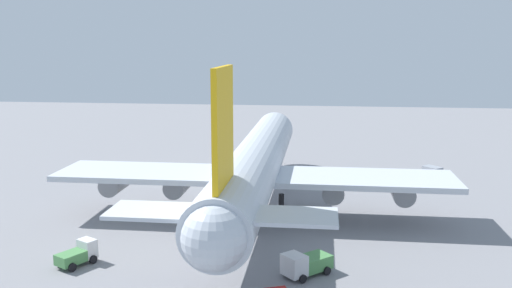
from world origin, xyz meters
name	(u,v)px	position (x,y,z in m)	size (l,w,h in m)	color
ground_plane	(256,211)	(0.00, 0.00, 0.00)	(252.46, 252.46, 0.00)	gray
cargo_airplane	(256,164)	(-0.14, 0.00, 6.38)	(63.12, 50.56, 20.23)	silver
pushback_tractor	(78,254)	(-20.34, 15.72, 1.10)	(4.44, 3.66, 2.33)	silver
maintenance_van	(305,264)	(-20.29, -7.23, 1.19)	(5.06, 5.17, 2.41)	silver
cargo_container_fore	(432,171)	(23.21, -27.23, 0.80)	(3.48, 3.37, 1.60)	#999EA8
safety_cone_nose	(276,163)	(28.40, -0.20, 0.40)	(0.56, 0.56, 0.80)	orange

